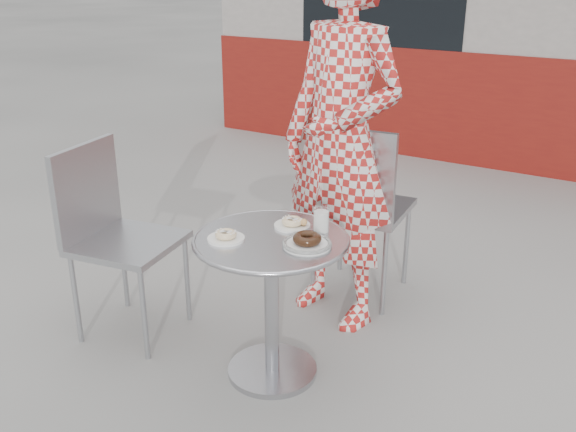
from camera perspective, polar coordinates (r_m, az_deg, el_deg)
The scene contains 9 objects.
ground at distance 2.99m, azimuth -0.63°, elevation -13.68°, with size 60.00×60.00×0.00m, color #A19E99.
bistro_table at distance 2.72m, azimuth -1.49°, elevation -5.07°, with size 0.66×0.66×0.67m.
chair_far at distance 3.53m, azimuth 6.46°, elevation -2.33°, with size 0.51×0.51×0.98m.
chair_left at distance 3.24m, azimuth -13.90°, elevation -5.37°, with size 0.52×0.52×0.94m.
seated_person at distance 3.09m, azimuth 4.75°, elevation 6.53°, with size 0.67×0.44×1.85m, color #AD1D1A.
plate_far at distance 2.76m, azimuth 0.43°, elevation -0.65°, with size 0.16×0.16×0.04m.
plate_near at distance 2.64m, azimuth -5.54°, elevation -1.81°, with size 0.15×0.15×0.04m.
plate_checker at distance 2.57m, azimuth 1.71°, elevation -2.35°, with size 0.20×0.20×0.05m.
milk_cup at distance 2.70m, azimuth 2.96°, elevation -0.38°, with size 0.07×0.07×0.11m.
Camera 1 is at (1.31, -2.06, 1.73)m, focal length 40.00 mm.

